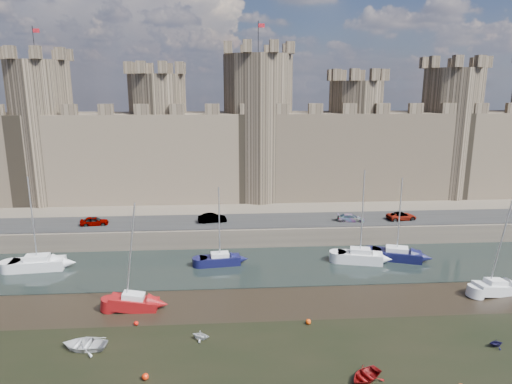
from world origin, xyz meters
The scene contains 21 objects.
water_channel centered at (0.00, 24.00, 0.04)m, with size 160.00×12.00×0.08m, color black.
quay centered at (0.00, 60.00, 1.25)m, with size 160.00×60.00×2.50m, color #4C443A.
road centered at (0.00, 34.00, 2.55)m, with size 160.00×7.00×0.10m, color black.
castle centered at (-0.64, 48.00, 11.67)m, with size 108.50×11.00×29.00m.
car_0 centered at (-21.01, 33.42, 3.12)m, with size 1.46×3.62×1.23m, color gray.
car_1 centered at (-5.31, 33.73, 3.14)m, with size 1.35×3.86×1.27m, color gray.
car_2 centered at (13.68, 32.87, 3.04)m, with size 1.50×3.69×1.07m, color gray.
car_3 centered at (20.93, 33.12, 3.07)m, with size 1.90×4.13×1.15m, color gray.
sailboat_0 centered at (-25.20, 24.58, 0.84)m, with size 6.04×2.83×10.94m.
sailboat_1 centered at (-4.23, 24.58, 0.76)m, with size 4.88×2.35×9.42m.
sailboat_2 centered at (12.50, 24.12, 0.88)m, with size 5.56×3.20×11.30m.
sailboat_3 centered at (17.24, 24.73, 0.79)m, with size 6.22×4.06×10.18m.
sailboat_4 centered at (-12.29, 14.16, 0.77)m, with size 4.55×1.86×10.55m.
sailboat_5 centered at (23.88, 15.02, 0.72)m, with size 4.88×2.65×9.98m.
dinghy_3 centered at (-5.70, 8.44, 0.39)m, with size 1.28×0.78×1.48m, color silver.
dinghy_4 centered at (6.48, 2.18, 0.29)m, with size 2.01×0.58×2.81m, color maroon.
dinghy_6 centered at (-15.05, 7.69, 0.38)m, with size 2.63×0.76×3.68m, color silver.
dinghy_7 centered at (18.40, 5.64, 0.33)m, with size 1.07×0.66×1.24m, color black.
buoy_0 centered at (-9.46, 3.32, 0.25)m, with size 0.50×0.50×0.50m, color red.
buoy_1 centered at (-11.57, 11.16, 0.20)m, with size 0.41×0.41×0.41m, color red.
buoy_3 centered at (3.77, 10.31, 0.25)m, with size 0.50×0.50×0.50m, color #D13D09.
Camera 1 is at (-3.42, -26.24, 20.88)m, focal length 32.00 mm.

